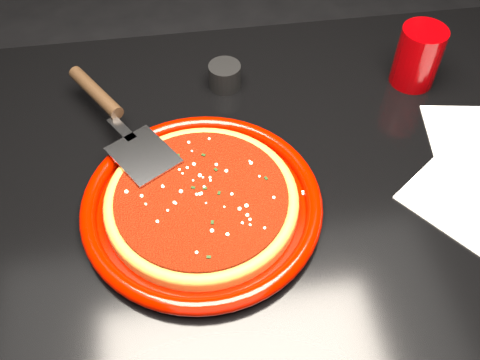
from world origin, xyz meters
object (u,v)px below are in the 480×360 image
object	(u,v)px
plate	(202,204)
pizza_server	(118,119)
table	(253,298)
ramekin	(225,76)
cup	(418,57)

from	to	relation	value
plate	pizza_server	bearing A→B (deg)	125.19
table	ramekin	bearing A→B (deg)	95.01
plate	pizza_server	xyz separation A→B (m)	(-0.11, 0.16, 0.03)
table	plate	distance (m)	0.40
table	plate	bearing A→B (deg)	-158.61
plate	ramekin	world-z (taller)	ramekin
table	cup	distance (m)	0.57
plate	ramekin	size ratio (longest dim) A/B	6.15
plate	ramekin	xyz separation A→B (m)	(0.07, 0.27, 0.01)
cup	ramekin	distance (m)	0.34
pizza_server	ramekin	world-z (taller)	pizza_server
ramekin	table	bearing A→B (deg)	-84.99
table	plate	xyz separation A→B (m)	(-0.09, -0.03, 0.39)
cup	ramekin	xyz separation A→B (m)	(-0.33, 0.04, -0.03)
table	plate	size ratio (longest dim) A/B	3.44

